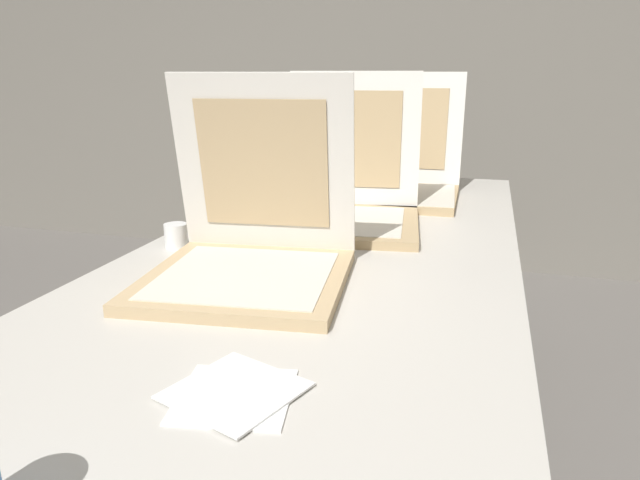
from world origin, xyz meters
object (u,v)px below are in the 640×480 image
(pizza_box_back, at_px, (399,180))
(cup_white_mid, at_px, (213,223))
(napkin_pile, at_px, (235,393))
(pizza_box_front, at_px, (250,251))
(pizza_box_middle, at_px, (347,203))
(table, at_px, (330,267))
(cup_white_near_center, at_px, (176,236))

(pizza_box_back, height_order, cup_white_mid, pizza_box_back)
(pizza_box_back, bearing_deg, napkin_pile, -91.71)
(pizza_box_front, bearing_deg, cup_white_mid, 121.72)
(pizza_box_middle, height_order, cup_white_mid, pizza_box_middle)
(table, relative_size, pizza_box_middle, 4.31)
(table, relative_size, napkin_pile, 10.86)
(cup_white_near_center, xyz_separation_m, napkin_pile, (0.39, -0.54, -0.03))
(pizza_box_middle, xyz_separation_m, napkin_pile, (0.07, -0.87, -0.05))
(pizza_box_front, relative_size, cup_white_mid, 7.39)
(pizza_box_back, distance_m, cup_white_near_center, 0.81)
(cup_white_near_center, bearing_deg, pizza_box_front, -30.71)
(table, xyz_separation_m, pizza_box_back, (0.07, 0.60, 0.11))
(table, bearing_deg, pizza_box_middle, 93.21)
(pizza_box_front, height_order, napkin_pile, pizza_box_front)
(cup_white_mid, bearing_deg, pizza_box_back, 56.86)
(pizza_box_back, xyz_separation_m, cup_white_near_center, (-0.41, -0.70, -0.03))
(napkin_pile, bearing_deg, cup_white_mid, 118.16)
(cup_white_near_center, bearing_deg, pizza_box_back, 59.89)
(pizza_box_front, relative_size, napkin_pile, 2.24)
(table, distance_m, cup_white_mid, 0.32)
(pizza_box_middle, bearing_deg, table, -94.34)
(cup_white_near_center, relative_size, cup_white_mid, 1.00)
(pizza_box_middle, height_order, napkin_pile, pizza_box_middle)
(pizza_box_middle, height_order, pizza_box_back, pizza_box_middle)
(table, height_order, cup_white_near_center, cup_white_near_center)
(pizza_box_front, height_order, pizza_box_back, same)
(pizza_box_front, relative_size, pizza_box_back, 0.93)
(table, xyz_separation_m, pizza_box_front, (-0.09, -0.25, 0.11))
(table, distance_m, pizza_box_front, 0.29)
(pizza_box_back, xyz_separation_m, cup_white_mid, (-0.37, -0.57, -0.03))
(pizza_box_front, distance_m, pizza_box_middle, 0.48)
(pizza_box_middle, distance_m, pizza_box_back, 0.38)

